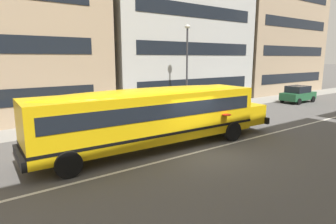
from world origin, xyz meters
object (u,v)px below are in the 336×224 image
Objects in this scene: parked_car_grey_past_driveway at (226,102)px; school_bus at (155,113)px; street_lamp at (187,58)px; parked_car_green_beside_sign at (298,94)px.

school_bus is at bearing -157.53° from parked_car_grey_past_driveway.
school_bus is 3.33× the size of parked_car_grey_past_driveway.
school_bus is at bearing -138.81° from street_lamp.
parked_car_grey_past_driveway is at bearing 176.43° from parked_car_green_beside_sign.
parked_car_green_beside_sign is 0.58× the size of street_lamp.
parked_car_green_beside_sign is 12.98m from street_lamp.
parked_car_grey_past_driveway and parked_car_green_beside_sign have the same top height.
parked_car_grey_past_driveway is (9.58, 4.28, -0.89)m from school_bus.
street_lamp is at bearing 43.02° from school_bus.
street_lamp is (-12.31, 2.22, 3.47)m from parked_car_green_beside_sign.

